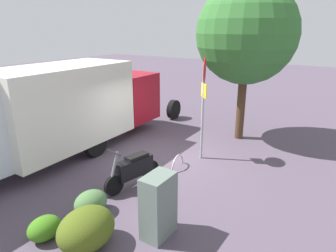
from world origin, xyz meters
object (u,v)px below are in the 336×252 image
Objects in this scene: stop_sign at (204,93)px; bike_rack_hoop at (177,168)px; street_tree at (247,34)px; motorcycle at (134,169)px; box_truck_near at (84,102)px; utility_cabinet at (158,206)px.

bike_rack_hoop is at bearing -14.60° from stop_sign.
street_tree is 6.75× the size of bike_rack_hoop.
bike_rack_hoop is at bearing -9.65° from street_tree.
box_truck_near is at bearing -100.45° from motorcycle.
box_truck_near is 4.27m from stop_sign.
box_truck_near is 3.79m from motorcycle.
street_tree is at bearing -173.70° from utility_cabinet.
street_tree reaches higher than box_truck_near.
motorcycle is at bearing -14.00° from bike_rack_hoop.
box_truck_near is 1.46× the size of street_tree.
utility_cabinet is at bearing 6.30° from street_tree.
utility_cabinet is 3.26m from bike_rack_hoop.
stop_sign is at bearing 177.27° from motorcycle.
street_tree is (-3.85, 4.36, 2.28)m from box_truck_near.
stop_sign is (-2.66, 0.67, 1.68)m from motorcycle.
utility_cabinet is (3.96, 1.05, -1.52)m from stop_sign.
bike_rack_hoop is (-2.90, -1.33, -0.69)m from utility_cabinet.
street_tree is 4.18× the size of utility_cabinet.
box_truck_near is 6.10× the size of utility_cabinet.
box_truck_near is at bearing -86.31° from bike_rack_hoop.
utility_cabinet is (2.65, 5.08, -0.96)m from box_truck_near.
stop_sign is 4.37m from utility_cabinet.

